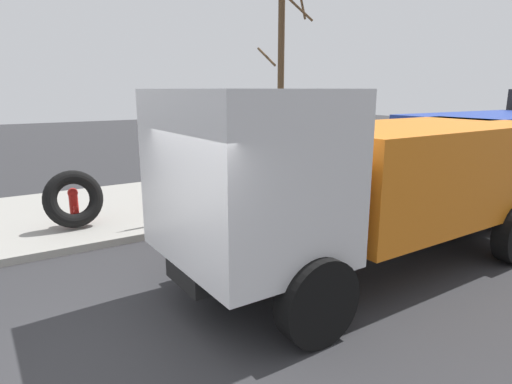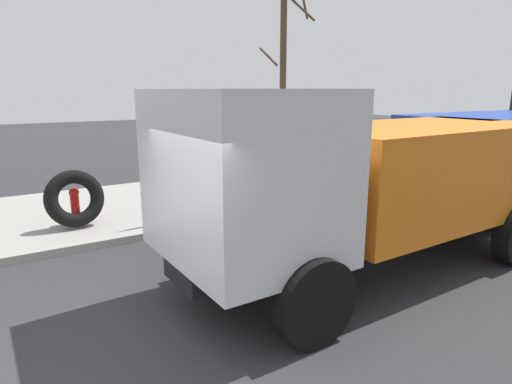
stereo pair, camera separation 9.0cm
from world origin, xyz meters
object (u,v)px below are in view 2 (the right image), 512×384
object	(u,v)px
loose_tire	(75,199)
stop_sign	(179,158)
bare_tree	(283,82)
fire_hydrant	(75,204)
dump_truck_orange	(366,177)

from	to	relation	value
loose_tire	stop_sign	bearing A→B (deg)	-19.52
stop_sign	bare_tree	distance (m)	6.01
fire_hydrant	dump_truck_orange	distance (m)	6.17
dump_truck_orange	bare_tree	world-z (taller)	bare_tree
fire_hydrant	bare_tree	size ratio (longest dim) A/B	0.13
loose_tire	stop_sign	size ratio (longest dim) A/B	0.60
stop_sign	bare_tree	size ratio (longest dim) A/B	0.34
fire_hydrant	loose_tire	size ratio (longest dim) A/B	0.66
fire_hydrant	bare_tree	xyz separation A→B (m)	(6.93, 2.04, 2.64)
loose_tire	fire_hydrant	bearing A→B (deg)	81.68
fire_hydrant	stop_sign	size ratio (longest dim) A/B	0.40
fire_hydrant	bare_tree	distance (m)	7.70
fire_hydrant	loose_tire	bearing A→B (deg)	-98.32
loose_tire	bare_tree	distance (m)	7.74
stop_sign	bare_tree	bearing A→B (deg)	31.65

